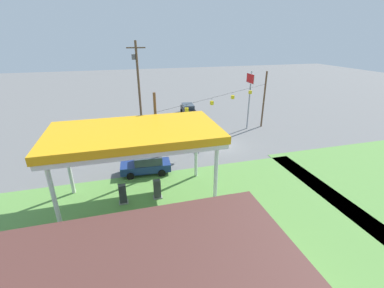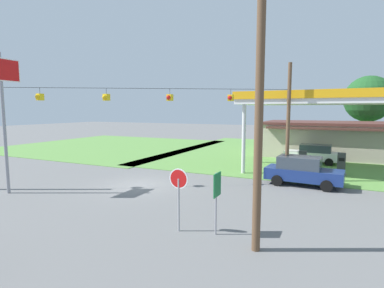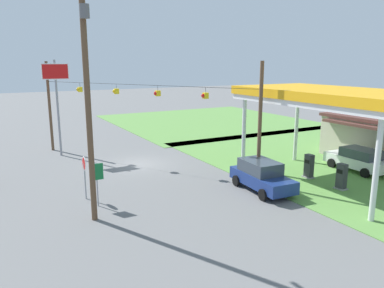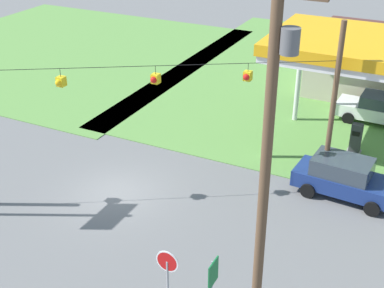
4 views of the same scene
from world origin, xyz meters
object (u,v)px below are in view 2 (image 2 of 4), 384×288
car_at_pumps_rear (313,154)px  tree_behind_station (368,99)px  fuel_pump_near (302,162)px  gas_station_canopy (325,99)px  utility_pole_main (262,55)px  stop_sign_roadside (179,186)px  gas_station_store (339,139)px  stop_sign_overhead (3,94)px  route_sign (217,191)px  car_at_pumps_front (302,171)px  fuel_pump_far (341,165)px

car_at_pumps_rear → tree_behind_station: (5.06, 12.06, 5.14)m
fuel_pump_near → gas_station_canopy: bearing=0.1°
utility_pole_main → tree_behind_station: bearing=79.6°
stop_sign_roadside → utility_pole_main: (3.15, -0.31, 4.65)m
gas_station_store → stop_sign_overhead: 29.29m
gas_station_canopy → utility_pole_main: 14.54m
fuel_pump_near → route_sign: 13.95m
car_at_pumps_front → stop_sign_overhead: 18.15m
stop_sign_roadside → stop_sign_overhead: (-11.32, 0.61, 3.80)m
gas_station_canopy → tree_behind_station: bearing=75.6°
fuel_pump_far → utility_pole_main: (-2.79, -14.43, 5.68)m
stop_sign_roadside → car_at_pumps_front: bearing=-110.5°
fuel_pump_near → stop_sign_roadside: bearing=-103.1°
tree_behind_station → utility_pole_main: bearing=-100.4°
fuel_pump_far → route_sign: size_ratio=0.68×
car_at_pumps_front → tree_behind_station: bearing=79.8°
gas_station_canopy → stop_sign_roadside: gas_station_canopy is taller
stop_sign_overhead → route_sign: size_ratio=3.28×
fuel_pump_near → car_at_pumps_rear: car_at_pumps_rear is taller
stop_sign_overhead → utility_pole_main: 14.53m
car_at_pumps_rear → gas_station_canopy: bearing=102.3°
car_at_pumps_front → fuel_pump_near: bearing=98.7°
fuel_pump_far → car_at_pumps_front: bearing=-117.7°
car_at_pumps_rear → stop_sign_overhead: (-15.08, -17.87, 4.73)m
fuel_pump_far → tree_behind_station: tree_behind_station is taller
car_at_pumps_rear → route_sign: 18.34m
gas_station_canopy → gas_station_store: 10.69m
gas_station_store → route_sign: gas_station_store is taller
stop_sign_overhead → route_sign: bearing=-1.3°
fuel_pump_near → car_at_pumps_front: bearing=-85.1°
gas_station_canopy → route_sign: gas_station_canopy is taller
fuel_pump_far → utility_pole_main: 15.76m
car_at_pumps_rear → fuel_pump_near: bearing=85.0°
gas_station_store → fuel_pump_far: bearing=-89.4°
stop_sign_overhead → gas_station_canopy: bearing=40.3°
car_at_pumps_front → utility_pole_main: size_ratio=0.40×
fuel_pump_near → tree_behind_station: size_ratio=0.19×
gas_station_canopy → utility_pole_main: utility_pole_main is taller
gas_station_canopy → fuel_pump_near: (-1.33, -0.00, -4.76)m
gas_station_store → tree_behind_station: bearing=65.3°
car_at_pumps_front → tree_behind_station: 22.02m
car_at_pumps_front → stop_sign_roadside: size_ratio=1.88×
fuel_pump_far → utility_pole_main: size_ratio=0.14×
fuel_pump_near → car_at_pumps_front: (0.37, -4.36, 0.15)m
fuel_pump_far → tree_behind_station: (2.88, 16.43, 5.25)m
stop_sign_overhead → tree_behind_station: bearing=56.1°
fuel_pump_far → stop_sign_overhead: bearing=-142.0°
gas_station_canopy → fuel_pump_far: 4.95m
car_at_pumps_rear → tree_behind_station: 14.06m
stop_sign_roadside → tree_behind_station: bearing=-106.1°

